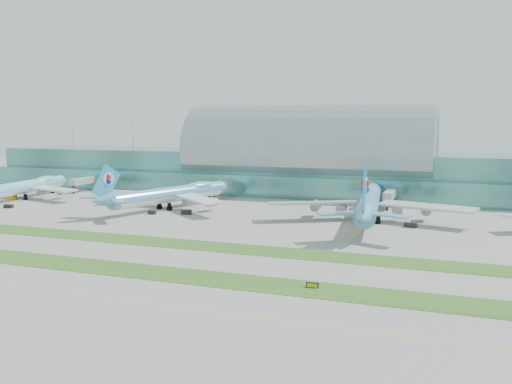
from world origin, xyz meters
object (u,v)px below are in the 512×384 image
at_px(airliner_b, 172,193).
at_px(airliner_c, 369,201).
at_px(taxiway_sign_east, 312,285).
at_px(airliner_a, 25,186).
at_px(terminal, 309,164).

relative_size(airliner_b, airliner_c, 0.86).
height_order(airliner_c, taxiway_sign_east, airliner_c).
relative_size(airliner_a, taxiway_sign_east, 24.88).
relative_size(airliner_b, taxiway_sign_east, 26.05).
relative_size(airliner_a, airliner_b, 0.96).
distance_m(terminal, airliner_c, 81.17).
xyz_separation_m(airliner_c, taxiway_sign_east, (2.35, -85.99, -6.40)).
distance_m(terminal, taxiway_sign_east, 162.16).
bearing_deg(airliner_a, airliner_b, -7.61).
xyz_separation_m(airliner_b, taxiway_sign_east, (81.78, -87.45, -5.60)).
bearing_deg(terminal, airliner_c, -59.49).
xyz_separation_m(terminal, airliner_a, (-115.06, -65.71, -8.49)).
xyz_separation_m(airliner_b, airliner_c, (79.43, -1.45, 0.80)).
xyz_separation_m(terminal, taxiway_sign_east, (43.39, -155.65, -13.66)).
bearing_deg(airliner_c, airliner_a, 171.49).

